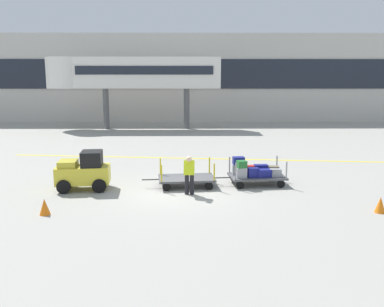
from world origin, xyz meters
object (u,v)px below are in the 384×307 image
Objects in this scene: baggage_cart_lead at (186,179)px; safety_cone_near at (380,205)px; baggage_handler at (189,173)px; baggage_cart_middle at (255,172)px; safety_cone_far at (45,207)px; baggage_tug at (84,171)px.

safety_cone_near is at bearing -27.40° from baggage_cart_lead.
baggage_cart_lead is 1.33m from baggage_handler.
baggage_handler is (-2.79, -1.52, 0.32)m from baggage_cart_middle.
baggage_cart_lead is 5.56× the size of safety_cone_far.
baggage_cart_lead is at bearing 152.60° from safety_cone_near.
baggage_tug is 1.41× the size of baggage_handler.
safety_cone_near is 11.27m from safety_cone_far.
baggage_handler is at bearing 161.27° from safety_cone_near.
baggage_handler is 6.84m from safety_cone_near.
baggage_cart_middle is at bearing 5.90° from baggage_cart_lead.
baggage_cart_middle is 5.56× the size of safety_cone_far.
safety_cone_far is (-7.61, -3.81, -0.27)m from baggage_cart_middle.
baggage_cart_middle is 3.19m from baggage_handler.
baggage_tug is 4.00× the size of safety_cone_near.
baggage_cart_lead is at bearing 36.70° from safety_cone_far.
safety_cone_far is at bearing -100.40° from baggage_tug.
safety_cone_near is at bearing 0.52° from safety_cone_far.
baggage_handler reaches higher than baggage_cart_lead.
baggage_handler is at bearing -84.53° from baggage_cart_lead.
safety_cone_far is at bearing -143.30° from baggage_cart_lead.
safety_cone_near and safety_cone_far have the same top height.
baggage_cart_middle is at bearing 134.69° from safety_cone_near.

